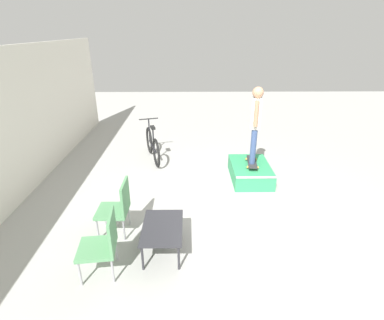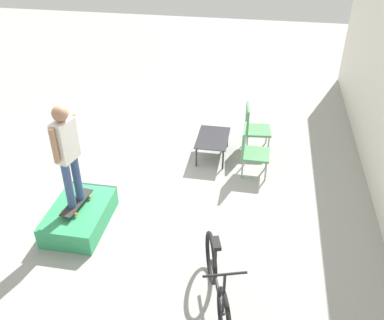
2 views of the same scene
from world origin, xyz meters
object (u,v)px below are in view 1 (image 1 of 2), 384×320
object	(u,v)px
skate_ramp_box	(250,172)
patio_chair_right	(118,206)
person_skater	(256,119)
skateboard_on_ramp	(252,162)
bicycle	(153,145)
coffee_table	(162,229)
patio_chair_left	(103,242)

from	to	relation	value
skate_ramp_box	patio_chair_right	bearing A→B (deg)	127.12
patio_chair_right	person_skater	bearing A→B (deg)	127.11
patio_chair_right	skateboard_on_ramp	bearing A→B (deg)	127.11
person_skater	patio_chair_right	bearing A→B (deg)	139.08
skateboard_on_ramp	patio_chair_right	distance (m)	3.34
bicycle	skateboard_on_ramp	bearing A→B (deg)	-133.73
skateboard_on_ramp	patio_chair_right	xyz separation A→B (m)	(-1.99, 2.68, 0.09)
skate_ramp_box	coffee_table	distance (m)	3.12
patio_chair_left	patio_chair_right	world-z (taller)	same
person_skater	coffee_table	xyz separation A→B (m)	(-2.47, 1.89, -1.07)
coffee_table	patio_chair_left	bearing A→B (deg)	120.49
skate_ramp_box	patio_chair_left	world-z (taller)	patio_chair_left
skateboard_on_ramp	patio_chair_left	distance (m)	3.97
person_skater	coffee_table	world-z (taller)	person_skater
skate_ramp_box	person_skater	size ratio (longest dim) A/B	0.78
person_skater	skate_ramp_box	bearing A→B (deg)	59.92
coffee_table	bicycle	distance (m)	3.74
skateboard_on_ramp	person_skater	xyz separation A→B (m)	(0.00, 0.00, 1.02)
bicycle	patio_chair_left	bearing A→B (deg)	159.81
patio_chair_right	bicycle	bearing A→B (deg)	176.32
skate_ramp_box	patio_chair_right	size ratio (longest dim) A/B	1.36
coffee_table	skateboard_on_ramp	bearing A→B (deg)	-37.41
person_skater	coffee_table	size ratio (longest dim) A/B	1.78
coffee_table	bicycle	xyz separation A→B (m)	(3.70, 0.56, -0.00)
coffee_table	patio_chair_left	distance (m)	0.92
skateboard_on_ramp	bicycle	bearing A→B (deg)	70.06
coffee_table	patio_chair_left	size ratio (longest dim) A/B	0.99
skateboard_on_ramp	bicycle	xyz separation A→B (m)	(1.23, 2.44, -0.05)
patio_chair_right	bicycle	size ratio (longest dim) A/B	0.58
skate_ramp_box	skateboard_on_ramp	distance (m)	0.26
skate_ramp_box	coffee_table	size ratio (longest dim) A/B	1.38
coffee_table	bicycle	world-z (taller)	bicycle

